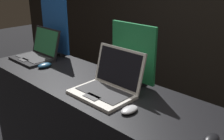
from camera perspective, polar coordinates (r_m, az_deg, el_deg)
laptop_front at (r=2.37m, az=-15.95°, el=3.76°), size 0.36×0.32×0.26m
mouse_front at (r=2.15m, az=-14.43°, el=1.01°), size 0.07×0.12×0.03m
promo_stand_front at (r=2.43m, az=-12.28°, el=8.94°), size 0.36×0.07×0.50m
laptop_middle at (r=1.63m, az=-0.81°, el=-2.99°), size 0.38×0.33×0.27m
mouse_middle at (r=1.44m, az=3.81°, el=-8.62°), size 0.07×0.12×0.03m
promo_stand_middle at (r=1.75m, az=4.58°, el=3.18°), size 0.36×0.07×0.41m
mouse_back at (r=1.28m, az=20.80°, el=-13.96°), size 0.06×0.10×0.04m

